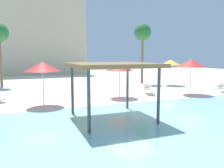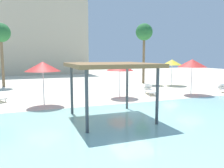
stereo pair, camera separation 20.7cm
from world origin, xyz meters
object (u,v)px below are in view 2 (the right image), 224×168
Objects in this scene: beach_umbrella_red_2 at (43,67)px; beach_umbrella_yellow_3 at (172,62)px; shade_pavilion at (111,67)px; palm_tree_1 at (144,34)px; palm_tree_0 at (1,34)px; beach_umbrella_red_0 at (120,67)px; beach_umbrella_red_4 at (192,63)px; lounge_chair_2 at (150,90)px.

beach_umbrella_yellow_3 is at bearing 22.21° from beach_umbrella_red_2.
palm_tree_1 is at bearing 55.27° from shade_pavilion.
shade_pavilion is at bearing -67.69° from palm_tree_0.
palm_tree_1 is (5.96, 7.18, 3.34)m from beach_umbrella_red_0.
beach_umbrella_red_4 is (-2.01, -5.47, 0.09)m from beach_umbrella_yellow_3.
palm_tree_0 is at bearing 163.12° from beach_umbrella_yellow_3.
lounge_chair_2 is at bearing 156.53° from beach_umbrella_red_4.
palm_tree_1 reaches higher than shade_pavilion.
beach_umbrella_red_0 is 0.94× the size of beach_umbrella_red_2.
beach_umbrella_red_0 reaches higher than lounge_chair_2.
palm_tree_0 reaches higher than shade_pavilion.
beach_umbrella_red_0 is 0.90× the size of beach_umbrella_red_4.
beach_umbrella_red_4 is (8.68, 4.46, -0.04)m from shade_pavilion.
beach_umbrella_red_2 is (-2.89, 4.39, -0.12)m from shade_pavilion.
palm_tree_1 reaches higher than beach_umbrella_red_2.
lounge_chair_2 is 0.31× the size of palm_tree_0.
palm_tree_1 is (8.68, 12.52, 3.06)m from shade_pavilion.
beach_umbrella_red_2 is 0.43× the size of palm_tree_0.
beach_umbrella_red_0 is 6.04m from beach_umbrella_red_4.
shade_pavilion is 9.76m from beach_umbrella_red_4.
beach_umbrella_yellow_3 is 1.39× the size of lounge_chair_2.
beach_umbrella_yellow_3 reaches higher than beach_umbrella_red_0.
shade_pavilion is 5.99m from beach_umbrella_red_0.
palm_tree_1 reaches higher than palm_tree_0.
shade_pavilion is 1.42× the size of beach_umbrella_yellow_3.
palm_tree_0 is (-14.86, 10.59, 2.76)m from beach_umbrella_red_4.
beach_umbrella_red_2 is 1.40× the size of lounge_chair_2.
palm_tree_1 reaches higher than lounge_chair_2.
lounge_chair_2 is at bearing 46.06° from shade_pavilion.
beach_umbrella_red_4 is at bearing -35.48° from palm_tree_0.
beach_umbrella_red_0 is 9.91m from palm_tree_1.
beach_umbrella_red_4 is 18.45m from palm_tree_0.
shade_pavilion reaches higher than lounge_chair_2.
shade_pavilion reaches higher than beach_umbrella_yellow_3.
beach_umbrella_red_2 is at bearing -64.50° from lounge_chair_2.
beach_umbrella_yellow_3 is 5.83m from beach_umbrella_red_4.
shade_pavilion is at bearing -124.73° from palm_tree_1.
shade_pavilion is 16.49m from palm_tree_0.
beach_umbrella_yellow_3 is at bearing -52.05° from palm_tree_1.
shade_pavilion is at bearing -152.82° from beach_umbrella_red_4.
beach_umbrella_red_0 is at bearing 9.55° from beach_umbrella_red_2.
beach_umbrella_red_2 is 11.51m from palm_tree_0.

